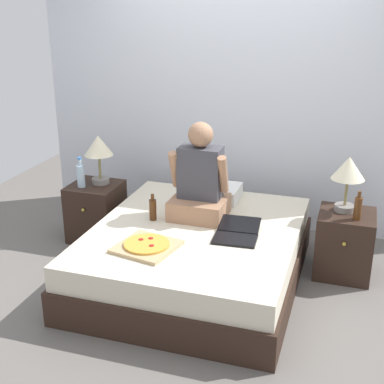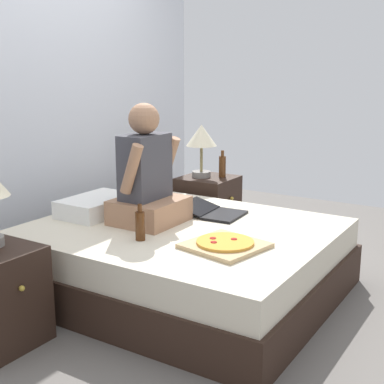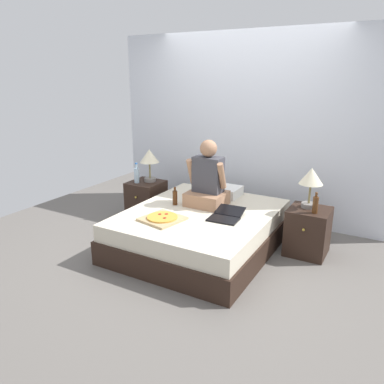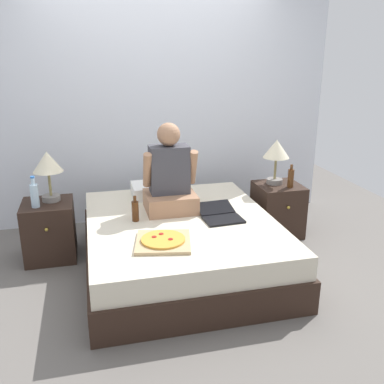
# 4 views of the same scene
# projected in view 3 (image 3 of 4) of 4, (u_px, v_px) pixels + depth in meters

# --- Properties ---
(ground_plane) EXTENTS (5.87, 5.87, 0.00)m
(ground_plane) POSITION_uv_depth(u_px,v_px,m) (200.00, 247.00, 4.40)
(ground_plane) COLOR #66605B
(wall_back) EXTENTS (3.87, 0.12, 2.50)m
(wall_back) POSITION_uv_depth(u_px,v_px,m) (246.00, 128.00, 5.11)
(wall_back) COLOR silver
(wall_back) RESTS_ON ground
(bed) EXTENTS (1.60, 1.89, 0.45)m
(bed) POSITION_uv_depth(u_px,v_px,m) (200.00, 230.00, 4.33)
(bed) COLOR black
(bed) RESTS_ON ground
(nightstand_left) EXTENTS (0.44, 0.47, 0.53)m
(nightstand_left) POSITION_uv_depth(u_px,v_px,m) (146.00, 200.00, 5.24)
(nightstand_left) COLOR black
(nightstand_left) RESTS_ON ground
(lamp_on_left_nightstand) EXTENTS (0.26, 0.26, 0.45)m
(lamp_on_left_nightstand) POSITION_uv_depth(u_px,v_px,m) (149.00, 158.00, 5.08)
(lamp_on_left_nightstand) COLOR gray
(lamp_on_left_nightstand) RESTS_ON nightstand_left
(water_bottle) EXTENTS (0.07, 0.07, 0.28)m
(water_bottle) POSITION_uv_depth(u_px,v_px,m) (137.00, 175.00, 5.09)
(water_bottle) COLOR silver
(water_bottle) RESTS_ON nightstand_left
(nightstand_right) EXTENTS (0.44, 0.47, 0.53)m
(nightstand_right) POSITION_uv_depth(u_px,v_px,m) (308.00, 231.00, 4.18)
(nightstand_right) COLOR black
(nightstand_right) RESTS_ON ground
(lamp_on_right_nightstand) EXTENTS (0.26, 0.26, 0.45)m
(lamp_on_right_nightstand) POSITION_uv_depth(u_px,v_px,m) (311.00, 179.00, 4.06)
(lamp_on_right_nightstand) COLOR gray
(lamp_on_right_nightstand) RESTS_ON nightstand_right
(beer_bottle) EXTENTS (0.06, 0.06, 0.23)m
(beer_bottle) POSITION_uv_depth(u_px,v_px,m) (315.00, 205.00, 3.96)
(beer_bottle) COLOR #512D14
(beer_bottle) RESTS_ON nightstand_right
(pillow) EXTENTS (0.52, 0.34, 0.12)m
(pillow) POSITION_uv_depth(u_px,v_px,m) (220.00, 191.00, 4.83)
(pillow) COLOR white
(pillow) RESTS_ON bed
(person_seated) EXTENTS (0.47, 0.40, 0.78)m
(person_seated) POSITION_uv_depth(u_px,v_px,m) (207.00, 182.00, 4.41)
(person_seated) COLOR #A37556
(person_seated) RESTS_ON bed
(laptop) EXTENTS (0.34, 0.43, 0.07)m
(laptop) POSITION_uv_depth(u_px,v_px,m) (226.00, 216.00, 4.06)
(laptop) COLOR black
(laptop) RESTS_ON bed
(pizza_box) EXTENTS (0.47, 0.47, 0.05)m
(pizza_box) POSITION_uv_depth(u_px,v_px,m) (162.00, 218.00, 4.01)
(pizza_box) COLOR tan
(pizza_box) RESTS_ON bed
(beer_bottle_on_bed) EXTENTS (0.06, 0.06, 0.22)m
(beer_bottle_on_bed) POSITION_uv_depth(u_px,v_px,m) (175.00, 197.00, 4.46)
(beer_bottle_on_bed) COLOR #4C2811
(beer_bottle_on_bed) RESTS_ON bed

